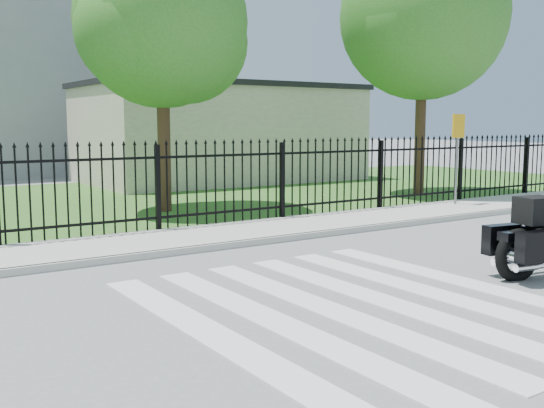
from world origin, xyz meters
TOP-DOWN VIEW (x-y plane):
  - ground at (0.00, 0.00)m, footprint 120.00×120.00m
  - crosswalk at (0.00, 0.00)m, footprint 5.00×5.50m
  - sidewalk at (0.00, 5.00)m, footprint 40.00×2.00m
  - curb at (0.00, 4.00)m, footprint 40.00×0.12m
  - grass_strip at (0.00, 12.00)m, footprint 40.00×12.00m
  - iron_fence at (0.00, 6.00)m, footprint 26.00×0.04m
  - tree_mid at (1.50, 9.00)m, footprint 4.20×4.20m
  - tree_right at (9.50, 8.00)m, footprint 5.00×5.00m
  - building_low at (7.00, 16.00)m, footprint 10.00×6.00m
  - building_low_roof at (7.00, 16.00)m, footprint 10.20×6.20m
  - traffic_sign at (8.07, 5.34)m, footprint 0.51×0.10m

SIDE VIEW (x-z plane):
  - ground at x=0.00m, z-range 0.00..0.00m
  - crosswalk at x=0.00m, z-range 0.00..0.01m
  - grass_strip at x=0.00m, z-range 0.00..0.02m
  - sidewalk at x=0.00m, z-range 0.00..0.12m
  - curb at x=0.00m, z-range 0.00..0.12m
  - iron_fence at x=0.00m, z-range 0.00..1.80m
  - building_low at x=7.00m, z-range 0.00..3.50m
  - traffic_sign at x=8.07m, z-range 0.62..2.95m
  - building_low_roof at x=7.00m, z-range 3.50..3.70m
  - tree_mid at x=1.50m, z-range 1.28..8.06m
  - tree_right at x=9.50m, z-range 1.44..9.34m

